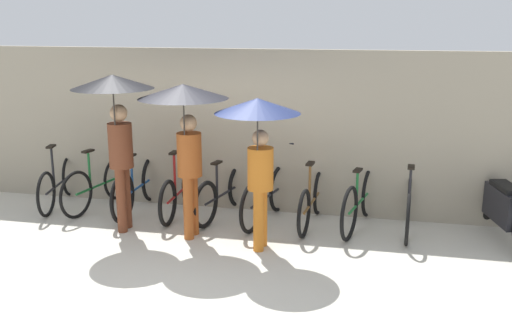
% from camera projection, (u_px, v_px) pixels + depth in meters
% --- Properties ---
extents(ground_plane, '(30.00, 30.00, 0.00)m').
position_uv_depth(ground_plane, '(184.00, 265.00, 6.71)').
color(ground_plane, beige).
extents(back_wall, '(14.44, 0.12, 2.40)m').
position_uv_depth(back_wall, '(230.00, 130.00, 8.49)').
color(back_wall, gray).
rests_on(back_wall, ground).
extents(parked_bicycle_0, '(0.51, 1.69, 1.05)m').
position_uv_depth(parked_bicycle_0, '(59.00, 182.00, 8.80)').
color(parked_bicycle_0, black).
rests_on(parked_bicycle_0, ground).
extents(parked_bicycle_1, '(0.49, 1.67, 1.00)m').
position_uv_depth(parked_bicycle_1, '(98.00, 184.00, 8.67)').
color(parked_bicycle_1, black).
rests_on(parked_bicycle_1, ground).
extents(parked_bicycle_2, '(0.44, 1.78, 1.07)m').
position_uv_depth(parked_bicycle_2, '(138.00, 186.00, 8.53)').
color(parked_bicycle_2, black).
rests_on(parked_bicycle_2, ground).
extents(parked_bicycle_3, '(0.44, 1.66, 0.99)m').
position_uv_depth(parked_bicycle_3, '(179.00, 191.00, 8.39)').
color(parked_bicycle_3, black).
rests_on(parked_bicycle_3, ground).
extents(parked_bicycle_4, '(0.54, 1.69, 1.09)m').
position_uv_depth(parked_bicycle_4, '(223.00, 193.00, 8.30)').
color(parked_bicycle_4, black).
rests_on(parked_bicycle_4, ground).
extents(parked_bicycle_5, '(0.53, 1.67, 1.07)m').
position_uv_depth(parked_bicycle_5, '(266.00, 196.00, 8.09)').
color(parked_bicycle_5, black).
rests_on(parked_bicycle_5, ground).
extents(parked_bicycle_6, '(0.44, 1.65, 1.01)m').
position_uv_depth(parked_bicycle_6, '(312.00, 201.00, 7.96)').
color(parked_bicycle_6, black).
rests_on(parked_bicycle_6, ground).
extents(parked_bicycle_7, '(0.55, 1.75, 1.03)m').
position_uv_depth(parked_bicycle_7, '(360.00, 201.00, 7.85)').
color(parked_bicycle_7, black).
rests_on(parked_bicycle_7, ground).
extents(parked_bicycle_8, '(0.44, 1.75, 1.03)m').
position_uv_depth(parked_bicycle_8, '(409.00, 205.00, 7.75)').
color(parked_bicycle_8, black).
rests_on(parked_bicycle_8, ground).
extents(pedestrian_leading, '(1.05, 1.05, 2.14)m').
position_uv_depth(pedestrian_leading, '(116.00, 108.00, 7.35)').
color(pedestrian_leading, brown).
rests_on(pedestrian_leading, ground).
extents(pedestrian_center, '(1.13, 1.13, 2.04)m').
position_uv_depth(pedestrian_center, '(185.00, 115.00, 7.11)').
color(pedestrian_center, '#9E4C1E').
rests_on(pedestrian_center, ground).
extents(pedestrian_trailing, '(1.02, 1.02, 1.92)m').
position_uv_depth(pedestrian_trailing, '(258.00, 131.00, 6.76)').
color(pedestrian_trailing, '#C66B1E').
rests_on(pedestrian_trailing, ground).
extents(motorcycle, '(0.73, 2.19, 0.95)m').
position_uv_depth(motorcycle, '(504.00, 208.00, 7.41)').
color(motorcycle, black).
rests_on(motorcycle, ground).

